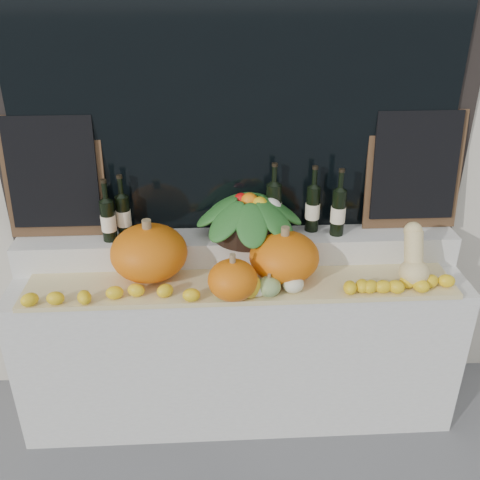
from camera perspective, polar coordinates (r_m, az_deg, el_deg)
The scene contains 17 objects.
display_sill at distance 3.00m, azimuth -0.08°, elevation -10.97°, with size 2.30×0.55×0.88m, color silver.
rear_tier at distance 2.84m, azimuth -0.25°, elevation -0.80°, with size 2.30×0.25×0.16m, color silver.
straw_bedding at distance 2.64m, azimuth 0.06°, elevation -4.90°, with size 2.10×0.32×0.03m, color tan.
pumpkin_left at distance 2.66m, azimuth -9.67°, elevation -1.34°, with size 0.38×0.38×0.27m, color orange.
pumpkin_right at distance 2.63m, azimuth 4.73°, elevation -1.77°, with size 0.34×0.34×0.24m, color orange.
pumpkin_center at distance 2.48m, azimuth -0.78°, elevation -4.28°, with size 0.23×0.23×0.19m, color orange.
butternut_squash at distance 2.72m, azimuth 18.04°, elevation -1.99°, with size 0.15×0.21×0.29m.
decorative_gourds at distance 2.52m, azimuth 1.95°, elevation -4.97°, with size 0.44×0.14×0.14m.
lemon_heap at distance 2.52m, azimuth 0.20°, elevation -5.38°, with size 2.20×0.16×0.06m, color yellow, non-canonical shape.
produce_bowl at distance 2.74m, azimuth 1.00°, elevation 2.74°, with size 0.59×0.59×0.25m.
wine_bottle_far_left at distance 2.78m, azimuth -13.88°, elevation 2.10°, with size 0.08×0.08×0.33m.
wine_bottle_near_left at distance 2.81m, azimuth -12.33°, elevation 2.64°, with size 0.08×0.08×0.33m.
wine_bottle_tall at distance 2.78m, azimuth 3.59°, elevation 3.46°, with size 0.08×0.08×0.38m.
wine_bottle_near_right at distance 2.82m, azimuth 7.75°, elevation 3.40°, with size 0.08×0.08×0.36m.
wine_bottle_far_right at distance 2.80m, azimuth 10.43°, elevation 2.99°, with size 0.08×0.08×0.36m.
chalkboard_left at distance 2.84m, azimuth -19.30°, elevation 6.55°, with size 0.50×0.11×0.62m.
chalkboard_right at distance 2.92m, azimuth 18.14°, elevation 7.27°, with size 0.50×0.11×0.62m.
Camera 1 is at (-0.12, -0.83, 2.29)m, focal length 40.00 mm.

